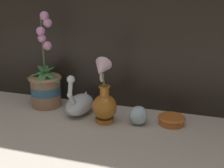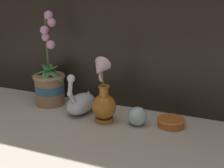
{
  "view_description": "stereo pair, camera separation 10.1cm",
  "coord_description": "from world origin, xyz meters",
  "views": [
    {
      "loc": [
        0.41,
        -1.02,
        0.56
      ],
      "look_at": [
        0.04,
        0.15,
        0.16
      ],
      "focal_mm": 50.0,
      "sensor_mm": 36.0,
      "label": 1
    },
    {
      "loc": [
        0.5,
        -0.99,
        0.56
      ],
      "look_at": [
        0.04,
        0.15,
        0.16
      ],
      "focal_mm": 50.0,
      "sensor_mm": 36.0,
      "label": 2
    }
  ],
  "objects": [
    {
      "name": "ground_plane",
      "position": [
        0.0,
        0.0,
        0.0
      ],
      "size": [
        2.8,
        2.8,
        0.0
      ],
      "primitive_type": "plane",
      "color": "#BCB2A3"
    },
    {
      "name": "orchid_potted_plant",
      "position": [
        -0.3,
        0.19,
        0.1
      ],
      "size": [
        0.2,
        0.19,
        0.44
      ],
      "color": "#9E7556",
      "rests_on": "ground_plane"
    },
    {
      "name": "swan_figurine",
      "position": [
        -0.12,
        0.16,
        0.05
      ],
      "size": [
        0.11,
        0.21,
        0.2
      ],
      "color": "silver",
      "rests_on": "ground_plane"
    },
    {
      "name": "blue_vase",
      "position": [
        0.02,
        0.1,
        0.1
      ],
      "size": [
        0.1,
        0.13,
        0.28
      ],
      "color": "#B26B23",
      "rests_on": "ground_plane"
    },
    {
      "name": "glass_sphere",
      "position": [
        0.16,
        0.13,
        0.04
      ],
      "size": [
        0.08,
        0.08,
        0.08
      ],
      "color": "silver",
      "rests_on": "ground_plane"
    },
    {
      "name": "amber_dish",
      "position": [
        0.29,
        0.17,
        0.02
      ],
      "size": [
        0.11,
        0.11,
        0.03
      ],
      "color": "#C66628",
      "rests_on": "ground_plane"
    }
  ]
}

